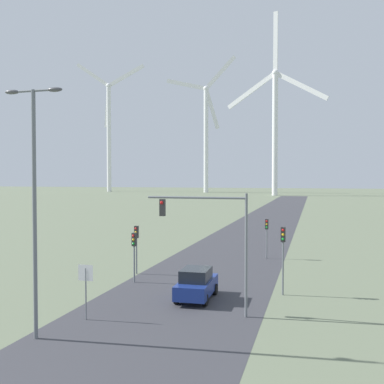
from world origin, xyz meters
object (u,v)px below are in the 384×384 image
(wind_turbine_center, at_px, (275,119))
(streetlamp, at_px, (34,186))
(traffic_light_post_mid_left, at_px, (134,246))
(wind_turbine_far_left, at_px, (109,127))
(traffic_light_post_near_right, at_px, (283,245))
(wind_turbine_left, at_px, (206,129))
(traffic_light_post_near_left, at_px, (136,239))
(car_approaching, at_px, (196,284))
(traffic_light_post_mid_right, at_px, (267,230))
(stop_sign_near, at_px, (86,281))
(traffic_light_mast_overhead, at_px, (211,227))

(wind_turbine_center, bearing_deg, streetlamp, -88.77)
(streetlamp, xyz_separation_m, traffic_light_post_mid_left, (0.06, 11.03, -4.27))
(wind_turbine_far_left, xyz_separation_m, wind_turbine_center, (85.99, -29.01, -2.28))
(traffic_light_post_near_right, height_order, wind_turbine_left, wind_turbine_left)
(streetlamp, bearing_deg, wind_turbine_left, 101.32)
(traffic_light_post_near_left, height_order, traffic_light_post_near_right, traffic_light_post_near_right)
(traffic_light_post_near_left, distance_m, car_approaching, 8.34)
(traffic_light_post_near_left, xyz_separation_m, traffic_light_post_mid_right, (8.61, 8.84, -0.05))
(traffic_light_post_near_left, bearing_deg, wind_turbine_left, 101.90)
(traffic_light_post_near_right, bearing_deg, traffic_light_post_mid_right, 100.37)
(stop_sign_near, xyz_separation_m, traffic_light_post_near_right, (9.17, 7.41, 1.09))
(streetlamp, relative_size, wind_turbine_center, 0.15)
(traffic_light_post_near_left, bearing_deg, wind_turbine_far_left, 116.32)
(traffic_light_mast_overhead, bearing_deg, traffic_light_post_mid_left, 139.97)
(wind_turbine_center, bearing_deg, wind_turbine_far_left, 161.36)
(traffic_light_post_near_right, distance_m, traffic_light_post_mid_right, 12.25)
(traffic_light_post_mid_left, relative_size, traffic_light_post_mid_right, 0.97)
(car_approaching, height_order, wind_turbine_left, wind_turbine_left)
(streetlamp, distance_m, wind_turbine_left, 197.37)
(wind_turbine_center, bearing_deg, car_approaching, -86.80)
(traffic_light_post_mid_left, distance_m, car_approaching, 6.16)
(traffic_light_mast_overhead, height_order, wind_turbine_far_left, wind_turbine_far_left)
(stop_sign_near, distance_m, wind_turbine_far_left, 212.55)
(traffic_light_mast_overhead, relative_size, wind_turbine_far_left, 0.10)
(car_approaching, xyz_separation_m, wind_turbine_left, (-43.67, 184.11, 29.41))
(streetlamp, relative_size, traffic_light_post_near_left, 3.08)
(traffic_light_post_near_right, xyz_separation_m, traffic_light_mast_overhead, (-3.35, -4.88, 1.53))
(traffic_light_post_mid_left, xyz_separation_m, car_approaching, (5.15, -2.99, -1.57))
(traffic_light_post_near_left, bearing_deg, traffic_light_post_mid_left, -70.99)
(wind_turbine_far_left, bearing_deg, streetlamp, -65.11)
(wind_turbine_far_left, height_order, wind_turbine_center, wind_turbine_center)
(stop_sign_near, bearing_deg, traffic_light_post_mid_left, 95.52)
(car_approaching, bearing_deg, wind_turbine_left, 103.34)
(traffic_light_post_mid_right, distance_m, wind_turbine_far_left, 198.58)
(wind_turbine_left, bearing_deg, traffic_light_post_near_right, -75.07)
(traffic_light_post_near_left, bearing_deg, stop_sign_near, -81.15)
(stop_sign_near, relative_size, traffic_light_post_near_left, 0.78)
(traffic_light_post_mid_right, bearing_deg, car_approaching, -100.22)
(traffic_light_post_near_right, height_order, wind_turbine_center, wind_turbine_center)
(stop_sign_near, relative_size, wind_turbine_far_left, 0.04)
(stop_sign_near, relative_size, car_approaching, 0.67)
(wind_turbine_far_left, bearing_deg, traffic_light_post_near_left, -63.68)
(streetlamp, relative_size, wind_turbine_left, 0.17)
(traffic_light_post_near_left, height_order, wind_turbine_far_left, wind_turbine_far_left)
(wind_turbine_left, bearing_deg, traffic_light_post_near_left, -78.10)
(traffic_light_post_near_left, bearing_deg, wind_turbine_center, 91.03)
(wind_turbine_far_left, bearing_deg, car_approaching, -62.87)
(traffic_light_post_mid_left, relative_size, wind_turbine_left, 0.05)
(traffic_light_mast_overhead, relative_size, wind_turbine_left, 0.10)
(streetlamp, height_order, traffic_light_post_mid_left, streetlamp)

